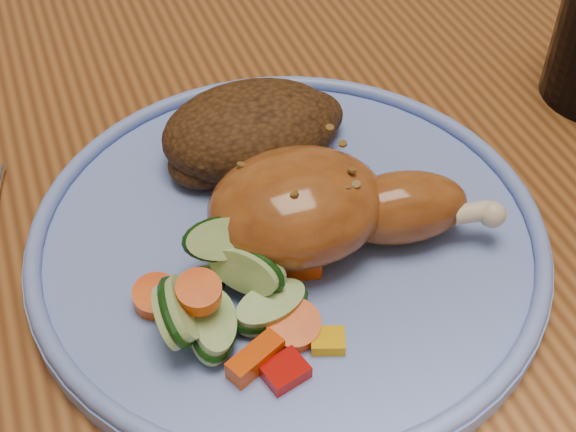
{
  "coord_description": "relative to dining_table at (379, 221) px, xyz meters",
  "views": [
    {
      "loc": [
        -0.22,
        -0.38,
        1.11
      ],
      "look_at": [
        -0.1,
        -0.07,
        0.78
      ],
      "focal_mm": 50.0,
      "sensor_mm": 36.0,
      "label": 1
    }
  ],
  "objects": [
    {
      "name": "dining_table",
      "position": [
        0.0,
        0.0,
        0.0
      ],
      "size": [
        0.9,
        1.4,
        0.75
      ],
      "color": "brown",
      "rests_on": "ground"
    },
    {
      "name": "chair_far",
      "position": [
        0.0,
        0.63,
        -0.17
      ],
      "size": [
        0.42,
        0.42,
        0.91
      ],
      "color": "#4C2D16",
      "rests_on": "ground"
    },
    {
      "name": "plate",
      "position": [
        -0.1,
        -0.07,
        0.09
      ],
      "size": [
        0.31,
        0.31,
        0.01
      ],
      "primitive_type": "cylinder",
      "color": "#6985DD",
      "rests_on": "dining_table"
    },
    {
      "name": "plate_rim",
      "position": [
        -0.1,
        -0.07,
        0.1
      ],
      "size": [
        0.3,
        0.3,
        0.01
      ],
      "primitive_type": "torus",
      "color": "#6985DD",
      "rests_on": "plate"
    },
    {
      "name": "chicken_leg",
      "position": [
        -0.08,
        -0.08,
        0.12
      ],
      "size": [
        0.17,
        0.09,
        0.05
      ],
      "color": "brown",
      "rests_on": "plate"
    },
    {
      "name": "rice_pilaf",
      "position": [
        -0.1,
        0.0,
        0.11
      ],
      "size": [
        0.12,
        0.08,
        0.05
      ],
      "color": "#422610",
      "rests_on": "plate"
    },
    {
      "name": "vegetable_pile",
      "position": [
        -0.15,
        -0.12,
        0.11
      ],
      "size": [
        0.11,
        0.11,
        0.05
      ],
      "color": "#A50A05",
      "rests_on": "plate"
    }
  ]
}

